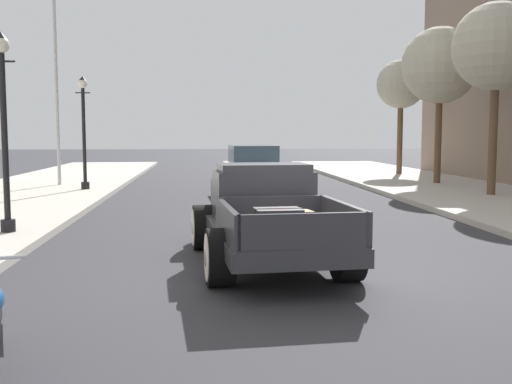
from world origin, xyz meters
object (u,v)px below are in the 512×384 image
(street_lamp_far, at_px, (84,124))
(street_tree_third, at_px, (440,66))
(street_tree_second, at_px, (496,47))
(street_tree_farthest, at_px, (401,85))
(hotrod_truck_gunmetal, at_px, (264,214))
(street_lamp_near, at_px, (4,117))
(car_background_white, at_px, (252,171))
(flagpole, at_px, (61,32))

(street_lamp_far, xyz_separation_m, street_tree_third, (13.11, 1.49, 2.24))
(street_tree_second, height_order, street_tree_farthest, street_tree_second)
(street_tree_farthest, bearing_deg, street_tree_second, -91.77)
(hotrod_truck_gunmetal, relative_size, street_tree_third, 0.84)
(hotrod_truck_gunmetal, bearing_deg, street_lamp_near, 153.61)
(street_tree_third, height_order, street_tree_farthest, street_tree_third)
(hotrod_truck_gunmetal, xyz_separation_m, car_background_white, (0.74, 11.25, 0.01))
(hotrod_truck_gunmetal, distance_m, street_tree_farthest, 20.51)
(car_background_white, relative_size, street_lamp_near, 1.14)
(street_lamp_near, distance_m, street_tree_second, 14.40)
(street_lamp_far, bearing_deg, flagpole, 119.45)
(street_lamp_far, distance_m, flagpole, 4.03)
(flagpole, height_order, street_tree_second, flagpole)
(street_lamp_far, bearing_deg, hotrod_truck_gunmetal, -66.45)
(street_lamp_far, distance_m, street_tree_second, 13.62)
(car_background_white, xyz_separation_m, street_tree_farthest, (7.61, 7.15, 3.55))
(street_tree_third, bearing_deg, street_tree_farthest, 87.19)
(street_tree_second, bearing_deg, street_lamp_far, 166.87)
(street_lamp_near, height_order, flagpole, flagpole)
(street_lamp_far, height_order, street_tree_third, street_tree_third)
(car_background_white, bearing_deg, street_tree_second, -20.70)
(car_background_white, bearing_deg, street_tree_third, 13.64)
(hotrod_truck_gunmetal, bearing_deg, flagpole, 114.42)
(flagpole, bearing_deg, street_lamp_far, -60.55)
(street_lamp_far, relative_size, street_tree_third, 0.65)
(flagpole, bearing_deg, street_tree_farthest, 18.91)
(car_background_white, bearing_deg, flagpole, 162.21)
(street_lamp_near, xyz_separation_m, street_tree_second, (12.84, 6.11, 2.31))
(street_tree_farthest, bearing_deg, street_lamp_far, -152.86)
(street_lamp_far, xyz_separation_m, street_tree_farthest, (13.37, 6.86, 1.93))
(car_background_white, bearing_deg, street_tree_farthest, 43.21)
(flagpole, distance_m, street_tree_farthest, 15.34)
(street_lamp_near, distance_m, street_lamp_far, 9.16)
(car_background_white, distance_m, street_tree_farthest, 11.03)
(flagpole, bearing_deg, hotrod_truck_gunmetal, -65.58)
(street_lamp_far, height_order, flagpole, flagpole)
(street_lamp_far, relative_size, street_tree_second, 0.65)
(flagpole, height_order, street_tree_farthest, flagpole)
(street_lamp_far, relative_size, street_tree_farthest, 0.72)
(street_tree_second, distance_m, street_tree_third, 4.54)
(street_tree_third, distance_m, street_tree_farthest, 5.38)
(street_tree_farthest, bearing_deg, flagpole, -161.09)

